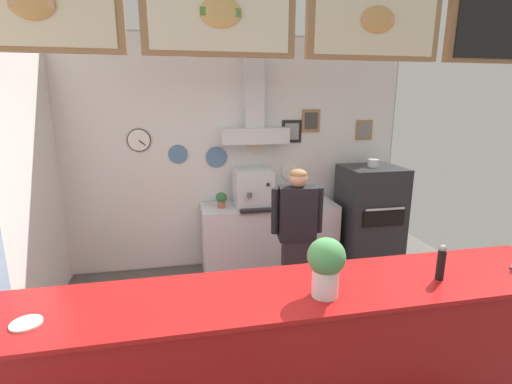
% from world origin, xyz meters
% --- Properties ---
extents(back_wall_assembly, '(4.57, 2.78, 3.07)m').
position_xyz_m(back_wall_assembly, '(0.01, 2.42, 1.64)').
color(back_wall_assembly, '#9E9E99').
rests_on(back_wall_assembly, ground_plane).
extents(service_counter, '(3.91, 0.70, 1.06)m').
position_xyz_m(service_counter, '(0.00, -0.29, 0.53)').
color(service_counter, maroon).
rests_on(service_counter, ground_plane).
extents(back_prep_counter, '(1.78, 0.60, 0.92)m').
position_xyz_m(back_prep_counter, '(0.37, 2.18, 0.46)').
color(back_prep_counter, silver).
rests_on(back_prep_counter, ground_plane).
extents(pizza_oven, '(0.75, 0.73, 1.52)m').
position_xyz_m(pizza_oven, '(1.71, 1.97, 0.71)').
color(pizza_oven, '#232326').
rests_on(pizza_oven, ground_plane).
extents(shop_worker, '(0.53, 0.26, 1.60)m').
position_xyz_m(shop_worker, '(0.39, 1.06, 0.87)').
color(shop_worker, '#232328').
rests_on(shop_worker, ground_plane).
extents(espresso_machine, '(0.47, 0.56, 0.48)m').
position_xyz_m(espresso_machine, '(0.14, 2.15, 1.16)').
color(espresso_machine, silver).
rests_on(espresso_machine, back_prep_counter).
extents(potted_oregano, '(0.20, 0.20, 0.25)m').
position_xyz_m(potted_oregano, '(0.68, 2.14, 1.07)').
color(potted_oregano, '#4C4C51').
rests_on(potted_oregano, back_prep_counter).
extents(potted_thyme, '(0.14, 0.14, 0.20)m').
position_xyz_m(potted_thyme, '(-0.26, 2.17, 1.04)').
color(potted_thyme, '#9E563D').
rests_on(potted_thyme, back_prep_counter).
extents(condiment_plate, '(0.17, 0.17, 0.01)m').
position_xyz_m(condiment_plate, '(-1.63, -0.37, 1.07)').
color(condiment_plate, white).
rests_on(condiment_plate, service_counter).
extents(basil_vase, '(0.24, 0.24, 0.38)m').
position_xyz_m(basil_vase, '(0.10, -0.41, 1.27)').
color(basil_vase, silver).
rests_on(basil_vase, service_counter).
extents(pepper_grinder, '(0.05, 0.05, 0.25)m').
position_xyz_m(pepper_grinder, '(0.96, -0.36, 1.19)').
color(pepper_grinder, black).
rests_on(pepper_grinder, service_counter).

